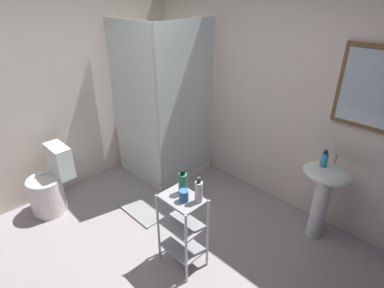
{
  "coord_description": "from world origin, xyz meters",
  "views": [
    {
      "loc": [
        1.65,
        -1.08,
        2.3
      ],
      "look_at": [
        -0.09,
        0.64,
        1.04
      ],
      "focal_mm": 28.73,
      "sensor_mm": 36.0,
      "label": 1
    }
  ],
  "objects_px": {
    "lotion_bottle_white": "(199,191)",
    "bath_mat": "(145,208)",
    "pedestal_sink": "(324,188)",
    "shower_stall": "(164,142)",
    "toilet": "(50,186)",
    "storage_cart": "(183,226)",
    "body_wash_bottle_green": "(183,183)",
    "rinse_cup": "(184,196)",
    "hand_soap_bottle": "(324,159)"
  },
  "relations": [
    {
      "from": "toilet",
      "to": "hand_soap_bottle",
      "type": "distance_m",
      "value": 2.89
    },
    {
      "from": "toilet",
      "to": "bath_mat",
      "type": "relative_size",
      "value": 1.27
    },
    {
      "from": "body_wash_bottle_green",
      "to": "toilet",
      "type": "bearing_deg",
      "value": -159.8
    },
    {
      "from": "toilet",
      "to": "bath_mat",
      "type": "height_order",
      "value": "toilet"
    },
    {
      "from": "pedestal_sink",
      "to": "toilet",
      "type": "relative_size",
      "value": 1.07
    },
    {
      "from": "bath_mat",
      "to": "lotion_bottle_white",
      "type": "bearing_deg",
      "value": -8.74
    },
    {
      "from": "lotion_bottle_white",
      "to": "body_wash_bottle_green",
      "type": "xyz_separation_m",
      "value": [
        -0.18,
        -0.01,
        -0.0
      ]
    },
    {
      "from": "shower_stall",
      "to": "rinse_cup",
      "type": "distance_m",
      "value": 1.68
    },
    {
      "from": "toilet",
      "to": "storage_cart",
      "type": "height_order",
      "value": "toilet"
    },
    {
      "from": "hand_soap_bottle",
      "to": "lotion_bottle_white",
      "type": "height_order",
      "value": "hand_soap_bottle"
    },
    {
      "from": "storage_cart",
      "to": "lotion_bottle_white",
      "type": "relative_size",
      "value": 3.22
    },
    {
      "from": "bath_mat",
      "to": "rinse_cup",
      "type": "bearing_deg",
      "value": -14.3
    },
    {
      "from": "toilet",
      "to": "pedestal_sink",
      "type": "bearing_deg",
      "value": 36.88
    },
    {
      "from": "rinse_cup",
      "to": "bath_mat",
      "type": "xyz_separation_m",
      "value": [
        -0.92,
        0.23,
        -0.78
      ]
    },
    {
      "from": "pedestal_sink",
      "to": "toilet",
      "type": "bearing_deg",
      "value": -143.12
    },
    {
      "from": "rinse_cup",
      "to": "body_wash_bottle_green",
      "type": "bearing_deg",
      "value": 140.21
    },
    {
      "from": "pedestal_sink",
      "to": "rinse_cup",
      "type": "distance_m",
      "value": 1.4
    },
    {
      "from": "toilet",
      "to": "lotion_bottle_white",
      "type": "xyz_separation_m",
      "value": [
        1.74,
        0.58,
        0.52
      ]
    },
    {
      "from": "pedestal_sink",
      "to": "shower_stall",
      "type": "bearing_deg",
      "value": -171.59
    },
    {
      "from": "body_wash_bottle_green",
      "to": "rinse_cup",
      "type": "height_order",
      "value": "body_wash_bottle_green"
    },
    {
      "from": "storage_cart",
      "to": "lotion_bottle_white",
      "type": "bearing_deg",
      "value": 26.3
    },
    {
      "from": "shower_stall",
      "to": "hand_soap_bottle",
      "type": "distance_m",
      "value": 2.04
    },
    {
      "from": "hand_soap_bottle",
      "to": "lotion_bottle_white",
      "type": "bearing_deg",
      "value": -114.34
    },
    {
      "from": "rinse_cup",
      "to": "hand_soap_bottle",
      "type": "bearing_deg",
      "value": 63.51
    },
    {
      "from": "shower_stall",
      "to": "toilet",
      "type": "relative_size",
      "value": 2.63
    },
    {
      "from": "lotion_bottle_white",
      "to": "bath_mat",
      "type": "relative_size",
      "value": 0.38
    },
    {
      "from": "hand_soap_bottle",
      "to": "bath_mat",
      "type": "height_order",
      "value": "hand_soap_bottle"
    },
    {
      "from": "rinse_cup",
      "to": "bath_mat",
      "type": "relative_size",
      "value": 0.16
    },
    {
      "from": "shower_stall",
      "to": "toilet",
      "type": "bearing_deg",
      "value": -101.01
    },
    {
      "from": "body_wash_bottle_green",
      "to": "bath_mat",
      "type": "xyz_separation_m",
      "value": [
        -0.83,
        0.16,
        -0.83
      ]
    },
    {
      "from": "pedestal_sink",
      "to": "body_wash_bottle_green",
      "type": "height_order",
      "value": "body_wash_bottle_green"
    },
    {
      "from": "lotion_bottle_white",
      "to": "bath_mat",
      "type": "bearing_deg",
      "value": 171.26
    },
    {
      "from": "pedestal_sink",
      "to": "lotion_bottle_white",
      "type": "bearing_deg",
      "value": -116.25
    },
    {
      "from": "storage_cart",
      "to": "body_wash_bottle_green",
      "type": "xyz_separation_m",
      "value": [
        -0.05,
        0.06,
        0.4
      ]
    },
    {
      "from": "pedestal_sink",
      "to": "rinse_cup",
      "type": "xyz_separation_m",
      "value": [
        -0.66,
        -1.22,
        0.21
      ]
    },
    {
      "from": "pedestal_sink",
      "to": "lotion_bottle_white",
      "type": "xyz_separation_m",
      "value": [
        -0.56,
        -1.14,
        0.26
      ]
    },
    {
      "from": "toilet",
      "to": "lotion_bottle_white",
      "type": "distance_m",
      "value": 1.91
    },
    {
      "from": "shower_stall",
      "to": "bath_mat",
      "type": "relative_size",
      "value": 3.33
    },
    {
      "from": "body_wash_bottle_green",
      "to": "bath_mat",
      "type": "bearing_deg",
      "value": 168.9
    },
    {
      "from": "pedestal_sink",
      "to": "lotion_bottle_white",
      "type": "relative_size",
      "value": 3.53
    },
    {
      "from": "bath_mat",
      "to": "storage_cart",
      "type": "bearing_deg",
      "value": -13.94
    },
    {
      "from": "storage_cart",
      "to": "rinse_cup",
      "type": "height_order",
      "value": "rinse_cup"
    },
    {
      "from": "shower_stall",
      "to": "rinse_cup",
      "type": "bearing_deg",
      "value": -34.01
    },
    {
      "from": "storage_cart",
      "to": "bath_mat",
      "type": "height_order",
      "value": "storage_cart"
    },
    {
      "from": "hand_soap_bottle",
      "to": "rinse_cup",
      "type": "distance_m",
      "value": 1.36
    },
    {
      "from": "storage_cart",
      "to": "bath_mat",
      "type": "distance_m",
      "value": 1.0
    },
    {
      "from": "toilet",
      "to": "body_wash_bottle_green",
      "type": "xyz_separation_m",
      "value": [
        1.56,
        0.58,
        0.52
      ]
    },
    {
      "from": "lotion_bottle_white",
      "to": "shower_stall",
      "type": "bearing_deg",
      "value": 149.95
    },
    {
      "from": "toilet",
      "to": "lotion_bottle_white",
      "type": "relative_size",
      "value": 3.31
    },
    {
      "from": "pedestal_sink",
      "to": "storage_cart",
      "type": "height_order",
      "value": "pedestal_sink"
    }
  ]
}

